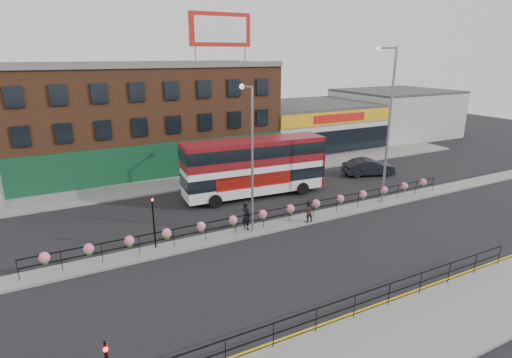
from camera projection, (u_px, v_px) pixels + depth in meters
name	position (u px, v px, depth m)	size (l,w,h in m)	color
ground	(276.00, 226.00, 26.74)	(120.00, 120.00, 0.00)	black
south_pavement	(421.00, 331.00, 16.54)	(60.00, 4.00, 0.15)	gray
north_pavement	(211.00, 178.00, 36.90)	(60.00, 4.00, 0.15)	gray
median	(276.00, 225.00, 26.72)	(60.00, 1.60, 0.15)	gray
yellow_line_inner	(381.00, 303.00, 18.51)	(60.00, 0.10, 0.01)	gold
yellow_line_outer	(384.00, 305.00, 18.36)	(60.00, 0.10, 0.01)	gold
brick_building	(144.00, 115.00, 40.39)	(25.00, 12.21, 10.30)	brown
supermarket	(308.00, 124.00, 49.82)	(15.00, 12.25, 5.30)	silver
warehouse_east	(394.00, 113.00, 56.21)	(14.50, 12.00, 6.30)	#ABACA7
billboard	(220.00, 30.00, 36.60)	(6.00, 0.29, 4.40)	red
median_railing	(277.00, 212.00, 26.43)	(30.04, 0.56, 1.23)	black
south_railing	(355.00, 301.00, 17.01)	(20.04, 0.05, 1.12)	black
double_decker_bus	(255.00, 162.00, 31.71)	(11.69, 3.52, 4.66)	white
car	(369.00, 167.00, 37.86)	(5.13, 3.09, 1.60)	black
pedestrian_a	(246.00, 215.00, 25.76)	(0.65, 0.80, 1.89)	black
pedestrian_b	(308.00, 211.00, 26.92)	(0.76, 0.59, 1.54)	#382720
lamp_column_west	(251.00, 148.00, 24.30)	(0.33, 1.61, 9.17)	gray
lamp_column_east	(387.00, 113.00, 29.07)	(0.41, 2.01, 11.46)	gray
traffic_light_median	(153.00, 211.00, 22.84)	(0.15, 0.28, 3.65)	black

